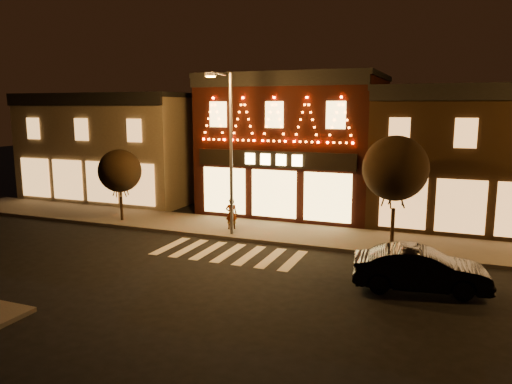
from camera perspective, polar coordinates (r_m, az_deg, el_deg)
The scene contains 10 objects.
ground at distance 18.60m, azimuth -8.45°, elevation -10.37°, with size 120.00×120.00×0.00m, color black.
sidewalk_far at distance 24.86m, azimuth 4.92°, elevation -4.92°, with size 44.00×4.00×0.15m, color #47423D.
building_left at distance 36.45m, azimuth -15.35°, elevation 5.19°, with size 12.20×8.28×7.30m.
building_pulp at distance 30.43m, azimuth 4.68°, elevation 5.61°, with size 10.20×8.34×8.30m.
building_right_a at distance 29.16m, azimuth 22.86°, elevation 3.90°, with size 9.20×8.28×7.50m.
streetlamp_mid at distance 23.67m, azimuth -3.24°, elevation 5.86°, with size 0.60×1.80×7.85m.
tree_left at distance 28.08m, azimuth -15.57°, elevation 2.38°, with size 2.37×2.37×3.96m.
tree_right at distance 23.21m, azimuth 15.90°, elevation 2.67°, with size 2.99×2.99×4.99m.
dark_sedan at distance 18.36m, azimuth 18.56°, elevation -8.53°, with size 1.62×4.64×1.53m, color black.
pedestrian at distance 25.41m, azimuth -2.88°, elevation -2.54°, with size 0.58×0.38×1.60m, color gray.
Camera 1 is at (8.86, -15.05, 6.39)m, focal length 34.38 mm.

